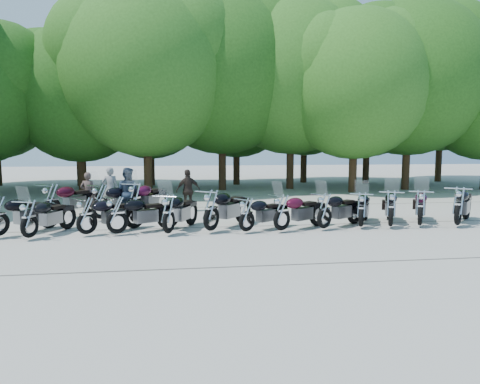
{
  "coord_description": "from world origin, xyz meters",
  "views": [
    {
      "loc": [
        -1.79,
        -11.7,
        2.52
      ],
      "look_at": [
        0.0,
        1.5,
        1.1
      ],
      "focal_mm": 32.0,
      "sensor_mm": 36.0,
      "label": 1
    }
  ],
  "objects": [
    {
      "name": "ground",
      "position": [
        0.0,
        0.0,
        0.0
      ],
      "size": [
        90.0,
        90.0,
        0.0
      ],
      "primitive_type": "plane",
      "color": "#9D9A8E",
      "rests_on": "ground"
    },
    {
      "name": "tree_2",
      "position": [
        -7.25,
        12.84,
        5.31
      ],
      "size": [
        7.31,
        7.31,
        8.97
      ],
      "color": "#3A2614",
      "rests_on": "ground"
    },
    {
      "name": "tree_3",
      "position": [
        -3.57,
        11.24,
        6.32
      ],
      "size": [
        8.7,
        8.7,
        10.67
      ],
      "color": "#3A2614",
      "rests_on": "ground"
    },
    {
      "name": "tree_4",
      "position": [
        0.54,
        13.09,
        6.64
      ],
      "size": [
        9.13,
        9.13,
        11.2
      ],
      "color": "#3A2614",
      "rests_on": "ground"
    },
    {
      "name": "tree_5",
      "position": [
        4.61,
        13.2,
        6.57
      ],
      "size": [
        9.04,
        9.04,
        11.1
      ],
      "color": "#3A2614",
      "rests_on": "ground"
    },
    {
      "name": "tree_6",
      "position": [
        7.55,
        10.82,
        5.81
      ],
      "size": [
        8.0,
        8.0,
        9.82
      ],
      "color": "#3A2614",
      "rests_on": "ground"
    },
    {
      "name": "tree_7",
      "position": [
        11.2,
        11.78,
        6.39
      ],
      "size": [
        8.79,
        8.79,
        10.79
      ],
      "color": "#3A2614",
      "rests_on": "ground"
    },
    {
      "name": "tree_10",
      "position": [
        -8.29,
        16.97,
        5.66
      ],
      "size": [
        7.78,
        7.78,
        9.55
      ],
      "color": "#3A2614",
      "rests_on": "ground"
    },
    {
      "name": "tree_11",
      "position": [
        -3.76,
        16.43,
        5.49
      ],
      "size": [
        7.56,
        7.56,
        9.28
      ],
      "color": "#3A2614",
      "rests_on": "ground"
    },
    {
      "name": "tree_12",
      "position": [
        1.8,
        16.47,
        5.72
      ],
      "size": [
        7.88,
        7.88,
        9.67
      ],
      "color": "#3A2614",
      "rests_on": "ground"
    },
    {
      "name": "tree_13",
      "position": [
        6.69,
        17.47,
        6.04
      ],
      "size": [
        8.31,
        8.31,
        10.2
      ],
      "color": "#3A2614",
      "rests_on": "ground"
    },
    {
      "name": "tree_14",
      "position": [
        10.68,
        16.09,
        5.83
      ],
      "size": [
        8.02,
        8.02,
        9.84
      ],
      "color": "#3A2614",
      "rests_on": "ground"
    },
    {
      "name": "tree_15",
      "position": [
        16.61,
        17.02,
        7.03
      ],
      "size": [
        9.67,
        9.67,
        11.86
      ],
      "color": "#3A2614",
      "rests_on": "ground"
    },
    {
      "name": "motorcycle_1",
      "position": [
        -5.9,
        0.35,
        0.62
      ],
      "size": [
        1.47,
        2.27,
        1.24
      ],
      "primitive_type": null,
      "rotation": [
        0.0,
        0.0,
        2.74
      ],
      "color": "black",
      "rests_on": "ground"
    },
    {
      "name": "motorcycle_2",
      "position": [
        -4.47,
        0.63,
        0.62
      ],
      "size": [
        2.1,
        1.93,
        1.24
      ],
      "primitive_type": null,
      "rotation": [
        0.0,
        0.0,
        2.28
      ],
      "color": "black",
      "rests_on": "ground"
    },
    {
      "name": "motorcycle_3",
      "position": [
        -3.64,
        0.62,
        0.63
      ],
      "size": [
        2.28,
        1.69,
        1.26
      ],
      "primitive_type": null,
      "rotation": [
        0.0,
        0.0,
        2.08
      ],
      "color": "black",
      "rests_on": "ground"
    },
    {
      "name": "motorcycle_4",
      "position": [
        -2.19,
        0.41,
        0.67
      ],
      "size": [
        1.59,
        2.45,
        1.33
      ],
      "primitive_type": null,
      "rotation": [
        0.0,
        0.0,
        2.73
      ],
      "color": "black",
      "rests_on": "ground"
    },
    {
      "name": "motorcycle_5",
      "position": [
        -0.97,
        0.6,
        0.72
      ],
      "size": [
        2.19,
        2.48,
        1.44
      ],
      "primitive_type": null,
      "rotation": [
        0.0,
        0.0,
        2.47
      ],
      "color": "black",
      "rests_on": "ground"
    },
    {
      "name": "motorcycle_6",
      "position": [
        0.05,
        0.42,
        0.59
      ],
      "size": [
        2.07,
        1.72,
        1.18
      ],
      "primitive_type": null,
      "rotation": [
        0.0,
        0.0,
        2.19
      ],
      "color": "black",
      "rests_on": "ground"
    },
    {
      "name": "motorcycle_7",
      "position": [
        1.09,
        0.41,
        0.64
      ],
      "size": [
        2.27,
        1.76,
        1.27
      ],
      "primitive_type": null,
      "rotation": [
        0.0,
        0.0,
        2.12
      ],
      "color": "#3C081A",
      "rests_on": "ground"
    },
    {
      "name": "motorcycle_8",
      "position": [
        2.44,
        0.55,
        0.64
      ],
      "size": [
        2.25,
        1.84,
        1.28
      ],
      "primitive_type": null,
      "rotation": [
        0.0,
        0.0,
        2.17
      ],
      "color": "black",
      "rests_on": "ground"
    },
    {
      "name": "motorcycle_9",
      "position": [
        3.65,
        0.65,
        0.64
      ],
      "size": [
        1.67,
        2.31,
        1.28
      ],
      "primitive_type": null,
      "rotation": [
        0.0,
        0.0,
        2.65
      ],
      "color": "black",
      "rests_on": "ground"
    },
    {
      "name": "motorcycle_10",
      "position": [
        4.57,
        0.56,
        0.67
      ],
      "size": [
        1.69,
        2.45,
        1.34
      ],
      "primitive_type": null,
      "rotation": [
        0.0,
        0.0,
        2.69
      ],
      "color": "black",
      "rests_on": "ground"
    },
    {
      "name": "motorcycle_11",
      "position": [
        5.57,
        0.62,
        0.67
      ],
      "size": [
        1.83,
        2.4,
        1.34
      ],
      "primitive_type": null,
      "rotation": [
        0.0,
        0.0,
        2.6
      ],
      "color": "#31061E",
      "rests_on": "ground"
    },
    {
      "name": "motorcycle_12",
      "position": [
        6.73,
        0.44,
        0.72
      ],
      "size": [
        2.31,
        2.41,
        1.45
      ],
      "primitive_type": null,
      "rotation": [
        0.0,
        0.0,
        2.39
      ],
      "color": "black",
      "rests_on": "ground"
    },
    {
      "name": "motorcycle_13",
      "position": [
        -6.15,
        3.23,
        0.72
      ],
      "size": [
        2.04,
        2.58,
        1.45
      ],
      "primitive_type": null,
      "rotation": [
        0.0,
        0.0,
        2.57
      ],
      "color": "#320614",
      "rests_on": "ground"
    },
    {
      "name": "motorcycle_14",
      "position": [
        -4.54,
        3.18,
        0.7
      ],
      "size": [
        2.28,
        2.31,
        1.41
      ],
      "primitive_type": null,
      "rotation": [
        0.0,
        0.0,
        2.37
      ],
      "color": "black",
      "rests_on": "ground"
    },
    {
      "name": "motorcycle_15",
      "position": [
        -3.41,
        3.32,
        0.72
      ],
      "size": [
        1.81,
        2.65,
        1.45
      ],
      "primitive_type": null,
      "rotation": [
        0.0,
        0.0,
        2.7
      ],
      "color": "#3D0825",
      "rests_on": "ground"
    },
    {
      "name": "rider_0",
      "position": [
        -5.26,
        4.68,
        0.79
      ],
      "size": [
        0.62,
        0.45,
        1.58
      ],
      "primitive_type": "imported",
      "rotation": [
        0.0,
        0.0,
        3.01
      ],
      "color": "#503E39",
      "rests_on": "ground"
    },
    {
      "name": "rider_1",
      "position": [
        -3.73,
        3.83,
        0.89
      ],
      "size": [
        1.05,
        0.94,
        1.78
      ],
      "primitive_type": "imported",
      "rotation": [
        0.0,
        0.0,
        2.77
      ],
      "color": "#1D293C",
      "rests_on": "ground"
    },
    {
      "name": "rider_2",
      "position": [
        -1.57,
        4.94,
        0.82
      ],
      "size": [
        1.04,
        0.66,
        1.64
      ],
      "primitive_type": "imported",
      "rotation": [
        0.0,
        0.0,
        3.43
      ],
      "color": "black",
      "rests_on": "ground"
    },
    {
      "name": "rider_3",
      "position": [
        -4.59,
        5.48,
        0.86
      ],
      "size": [
        0.64,
        0.44,
        1.72
      ],
      "primitive_type": "imported",
      "rotation": [
        0.0,
        0.0,
        3.18
      ],
      "color": "gray",
      "rests_on": "ground"
    }
  ]
}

